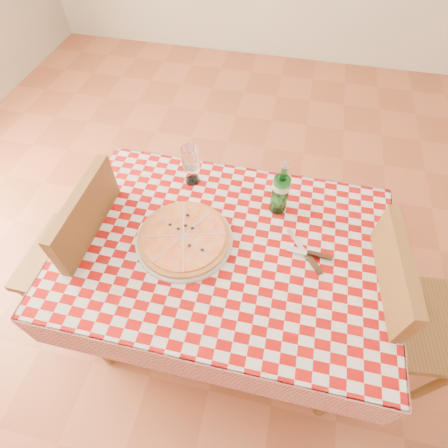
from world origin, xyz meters
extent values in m
plane|color=#9D4E32|center=(0.00, 0.00, 0.00)|extent=(6.00, 6.00, 0.00)
cube|color=brown|center=(0.00, 0.00, 0.73)|extent=(1.20, 0.80, 0.04)
cylinder|color=brown|center=(-0.54, -0.34, 0.35)|extent=(0.06, 0.06, 0.71)
cylinder|color=brown|center=(0.54, -0.34, 0.35)|extent=(0.06, 0.06, 0.71)
cylinder|color=brown|center=(-0.54, 0.34, 0.35)|extent=(0.06, 0.06, 0.71)
cylinder|color=brown|center=(0.54, 0.34, 0.35)|extent=(0.06, 0.06, 0.71)
cube|color=#960B09|center=(0.00, 0.00, 0.75)|extent=(1.30, 0.90, 0.01)
cube|color=brown|center=(0.79, -0.01, 0.46)|extent=(0.47, 0.47, 0.04)
cylinder|color=brown|center=(0.63, -0.22, 0.22)|extent=(0.04, 0.04, 0.44)
cylinder|color=brown|center=(0.99, -0.18, 0.22)|extent=(0.04, 0.04, 0.44)
cylinder|color=brown|center=(0.59, 0.15, 0.22)|extent=(0.04, 0.04, 0.44)
cylinder|color=brown|center=(0.95, 0.19, 0.22)|extent=(0.04, 0.04, 0.44)
cube|color=brown|center=(0.60, -0.04, 0.72)|extent=(0.09, 0.43, 0.47)
cube|color=brown|center=(-0.74, -0.04, 0.47)|extent=(0.44, 0.44, 0.04)
cylinder|color=brown|center=(-0.55, 0.15, 0.22)|extent=(0.04, 0.04, 0.45)
cylinder|color=brown|center=(-0.92, 0.15, 0.22)|extent=(0.04, 0.04, 0.45)
cylinder|color=brown|center=(-0.55, -0.23, 0.22)|extent=(0.04, 0.04, 0.45)
cylinder|color=brown|center=(-0.93, -0.22, 0.22)|extent=(0.04, 0.04, 0.45)
cube|color=brown|center=(-0.54, -0.04, 0.73)|extent=(0.04, 0.44, 0.48)
camera|label=1|loc=(0.16, -0.74, 1.90)|focal=28.00mm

